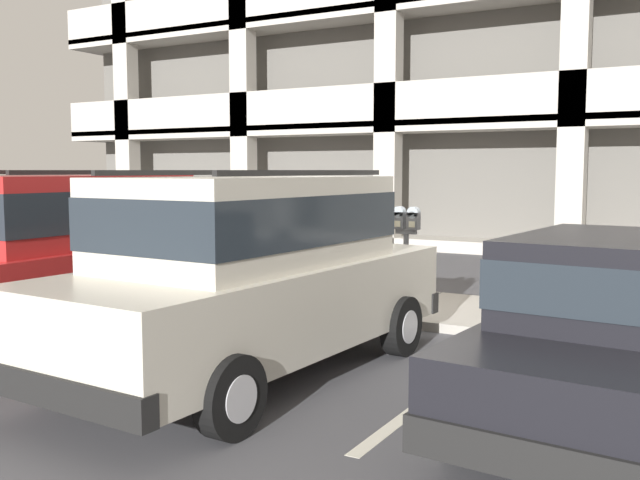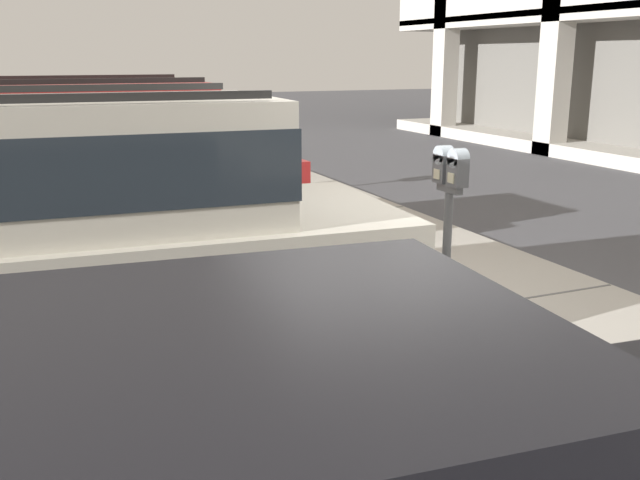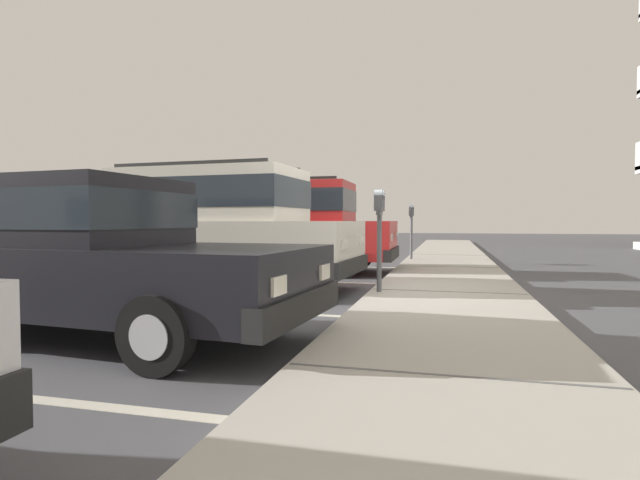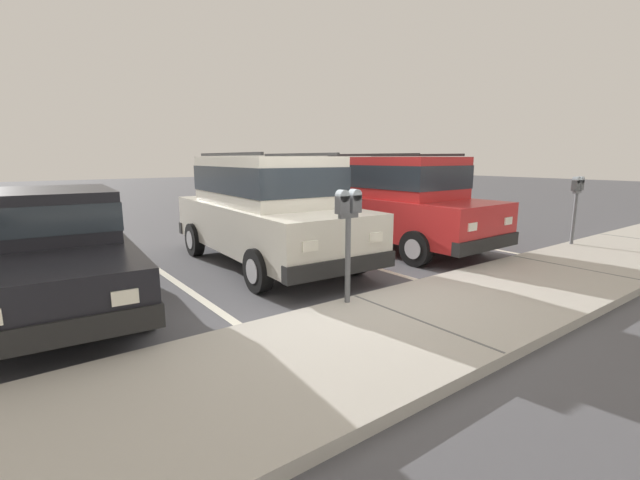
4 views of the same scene
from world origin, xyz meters
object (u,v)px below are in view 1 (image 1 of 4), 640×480
object	(u,v)px
red_sedan	(68,248)
dark_hatchback	(627,325)
parking_meter_near	(406,235)
parking_meter_far	(67,219)
silver_suv	(253,267)

from	to	relation	value
red_sedan	dark_hatchback	size ratio (longest dim) A/B	1.04
red_sedan	dark_hatchback	bearing A→B (deg)	-0.82
red_sedan	dark_hatchback	xyz separation A→B (m)	(6.34, 0.00, -0.27)
dark_hatchback	parking_meter_near	xyz separation A→B (m)	(-2.94, 2.52, 0.38)
parking_meter_near	parking_meter_far	bearing A→B (deg)	179.94
silver_suv	red_sedan	size ratio (longest dim) A/B	1.01
dark_hatchback	parking_meter_near	size ratio (longest dim) A/B	3.18
parking_meter_near	red_sedan	bearing A→B (deg)	-143.37
parking_meter_near	parking_meter_far	size ratio (longest dim) A/B	1.00
parking_meter_near	parking_meter_far	distance (m)	6.35
dark_hatchback	parking_meter_far	xyz separation A→B (m)	(-9.29, 2.53, 0.38)
dark_hatchback	parking_meter_near	world-z (taller)	parking_meter_near
red_sedan	parking_meter_near	xyz separation A→B (m)	(3.39, 2.52, 0.11)
parking_meter_near	silver_suv	bearing A→B (deg)	-98.81
silver_suv	red_sedan	xyz separation A→B (m)	(-2.96, 0.29, 0.00)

